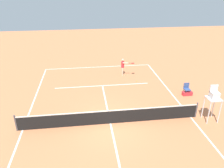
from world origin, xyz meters
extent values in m
plane|color=#D37A4C|center=(0.00, 0.00, 0.00)|extent=(60.00, 60.00, 0.00)
cube|color=white|center=(0.00, -10.09, 0.00)|extent=(10.61, 0.10, 0.01)
cube|color=white|center=(-5.31, 0.00, 0.00)|extent=(0.10, 20.18, 0.01)
cube|color=white|center=(5.31, 0.00, 0.00)|extent=(0.10, 20.18, 0.01)
cube|color=white|center=(0.00, -5.55, 0.00)|extent=(7.96, 0.10, 0.01)
cube|color=white|center=(0.00, 0.00, 0.00)|extent=(0.10, 11.10, 0.01)
cylinder|color=#4C4C51|center=(-5.61, 0.00, 0.54)|extent=(0.10, 0.10, 1.07)
cylinder|color=#4C4C51|center=(5.61, 0.00, 0.54)|extent=(0.10, 0.10, 1.07)
cube|color=black|center=(0.00, 0.00, 0.46)|extent=(11.21, 0.03, 0.91)
cube|color=white|center=(0.00, 0.00, 0.93)|extent=(11.21, 0.04, 0.06)
cylinder|color=beige|center=(-2.14, -7.80, 0.37)|extent=(0.12, 0.12, 0.75)
cylinder|color=beige|center=(-2.09, -7.61, 0.37)|extent=(0.12, 0.12, 0.75)
cylinder|color=red|center=(-2.12, -7.70, 1.04)|extent=(0.28, 0.28, 0.58)
sphere|color=beige|center=(-2.12, -7.70, 1.50)|extent=(0.21, 0.21, 0.21)
cylinder|color=beige|center=(-2.16, -7.88, 1.07)|extent=(0.09, 0.09, 0.52)
cylinder|color=beige|center=(-2.33, -7.46, 1.26)|extent=(0.52, 0.21, 0.09)
cylinder|color=black|center=(-2.70, -7.37, 1.26)|extent=(0.26, 0.10, 0.04)
ellipsoid|color=red|center=(-2.98, -7.30, 1.26)|extent=(0.38, 0.35, 0.04)
sphere|color=#CCE033|center=(-3.11, -6.03, 0.03)|extent=(0.07, 0.07, 0.07)
cylinder|color=silver|center=(-6.68, 0.81, 0.78)|extent=(0.07, 0.07, 1.55)
cylinder|color=silver|center=(-5.98, 0.81, 0.78)|extent=(0.07, 0.07, 1.55)
cylinder|color=silver|center=(-6.68, 0.11, 0.78)|extent=(0.07, 0.07, 1.55)
cylinder|color=silver|center=(-5.98, 0.11, 0.78)|extent=(0.07, 0.07, 1.55)
cube|color=silver|center=(-6.33, 0.46, 1.58)|extent=(0.80, 0.80, 0.06)
cube|color=silver|center=(-6.33, 0.46, 1.81)|extent=(0.50, 0.44, 0.40)
cube|color=silver|center=(-6.33, 0.26, 2.16)|extent=(0.50, 0.06, 0.50)
cylinder|color=#262626|center=(-6.54, -2.84, 0.23)|extent=(0.04, 0.04, 0.45)
cylinder|color=#262626|center=(-6.19, -2.84, 0.23)|extent=(0.04, 0.04, 0.45)
cylinder|color=#262626|center=(-6.54, -3.19, 0.23)|extent=(0.04, 0.04, 0.45)
cylinder|color=#262626|center=(-6.19, -3.19, 0.23)|extent=(0.04, 0.04, 0.45)
cube|color=#38518C|center=(-6.37, -3.01, 0.48)|extent=(0.44, 0.44, 0.06)
cube|color=#38518C|center=(-6.37, -3.23, 0.73)|extent=(0.44, 0.04, 0.44)
cube|color=red|center=(-6.40, -2.97, 0.15)|extent=(0.76, 0.32, 0.30)
camera|label=1|loc=(1.40, 11.43, 8.12)|focal=35.51mm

